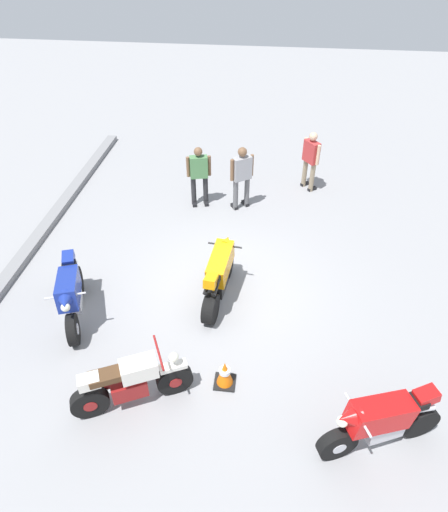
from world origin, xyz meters
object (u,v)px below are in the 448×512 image
at_px(motorcycle_red_sportbike, 382,421).
at_px(person_in_gray_shirt, 242,174).
at_px(motorcycle_cream_vintage, 131,383).
at_px(person_in_red_shirt, 311,158).
at_px(motorcycle_orange_sportbike, 219,274).
at_px(motorcycle_blue_sportbike, 71,293).
at_px(person_in_green_shirt, 199,173).
at_px(traffic_cone, 225,373).

relative_size(motorcycle_red_sportbike, person_in_gray_shirt, 1.10).
height_order(motorcycle_cream_vintage, person_in_red_shirt, person_in_red_shirt).
height_order(motorcycle_orange_sportbike, motorcycle_red_sportbike, same).
distance_m(person_in_red_shirt, person_in_gray_shirt, 2.15).
bearing_deg(motorcycle_red_sportbike, motorcycle_cream_vintage, -27.01).
xyz_separation_m(motorcycle_blue_sportbike, person_in_green_shirt, (4.38, -1.75, 0.32)).
distance_m(motorcycle_blue_sportbike, motorcycle_red_sportbike, 5.79).
bearing_deg(motorcycle_orange_sportbike, motorcycle_blue_sportbike, 114.97).
bearing_deg(traffic_cone, motorcycle_orange_sportbike, 9.65).
bearing_deg(motorcycle_blue_sportbike, motorcycle_cream_vintage, 24.02).
height_order(motorcycle_cream_vintage, person_in_gray_shirt, person_in_gray_shirt).
bearing_deg(person_in_red_shirt, person_in_gray_shirt, 177.85).
distance_m(motorcycle_blue_sportbike, traffic_cone, 3.32).
height_order(motorcycle_red_sportbike, person_in_gray_shirt, person_in_gray_shirt).
bearing_deg(traffic_cone, person_in_green_shirt, 13.33).
relative_size(person_in_green_shirt, person_in_gray_shirt, 0.95).
xyz_separation_m(person_in_green_shirt, person_in_gray_shirt, (-0.06, -1.11, 0.07)).
xyz_separation_m(motorcycle_red_sportbike, motorcycle_cream_vintage, (0.26, 3.78, -0.11)).
bearing_deg(person_in_red_shirt, motorcycle_red_sportbike, -120.62).
bearing_deg(person_in_green_shirt, traffic_cone, -0.46).
bearing_deg(motorcycle_cream_vintage, motorcycle_blue_sportbike, 108.01).
relative_size(motorcycle_cream_vintage, person_in_gray_shirt, 1.07).
xyz_separation_m(motorcycle_orange_sportbike, motorcycle_cream_vintage, (-2.62, 1.06, -0.11)).
relative_size(motorcycle_orange_sportbike, motorcycle_cream_vintage, 1.07).
height_order(person_in_green_shirt, person_in_gray_shirt, person_in_gray_shirt).
relative_size(motorcycle_orange_sportbike, motorcycle_red_sportbike, 1.05).
bearing_deg(person_in_green_shirt, person_in_gray_shirt, 73.06).
height_order(motorcycle_orange_sportbike, motorcycle_cream_vintage, motorcycle_orange_sportbike).
distance_m(motorcycle_red_sportbike, person_in_green_shirt, 7.38).
bearing_deg(person_in_green_shirt, motorcycle_red_sportbike, 16.18).
bearing_deg(motorcycle_blue_sportbike, person_in_gray_shirt, 127.14).
relative_size(person_in_red_shirt, person_in_gray_shirt, 0.97).
relative_size(person_in_gray_shirt, traffic_cone, 3.22).
bearing_deg(person_in_gray_shirt, motorcycle_cream_vintage, 134.30).
height_order(person_in_red_shirt, person_in_gray_shirt, person_in_gray_shirt).
bearing_deg(motorcycle_blue_sportbike, motorcycle_orange_sportbike, 88.45).
height_order(person_in_green_shirt, traffic_cone, person_in_green_shirt).
height_order(motorcycle_orange_sportbike, person_in_green_shirt, person_in_green_shirt).
bearing_deg(motorcycle_orange_sportbike, traffic_cone, -163.21).
distance_m(motorcycle_red_sportbike, person_in_red_shirt, 7.59).
xyz_separation_m(motorcycle_blue_sportbike, person_in_gray_shirt, (4.32, -2.85, 0.38)).
relative_size(motorcycle_cream_vintage, person_in_red_shirt, 1.10).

